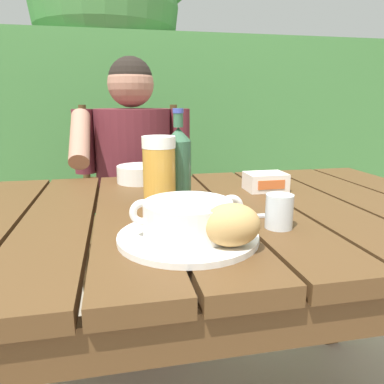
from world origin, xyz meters
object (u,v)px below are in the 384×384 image
Objects in this scene: soup_bowl at (188,217)px; water_glass_small at (279,211)px; beer_glass at (159,172)px; diner_bowl at (140,174)px; bread_roll at (231,225)px; serving_plate at (188,237)px; chair_near_diner at (134,215)px; table_knife at (245,216)px; person_eating at (134,178)px; beer_bottle at (179,163)px; butter_tub at (265,182)px.

soup_bowl is 0.20m from water_glass_small.
beer_glass is 0.31m from diner_bowl.
water_glass_small is at bearing 36.76° from bread_roll.
serving_plate is 3.77× the size of water_glass_small.
bread_roll is (0.12, -1.16, 0.33)m from chair_near_diner.
chair_near_diner is 0.93m from beer_glass.
table_knife is 1.02× the size of diner_bowl.
soup_bowl is (0.06, -1.09, 0.33)m from chair_near_diner.
beer_glass is at bearing 143.20° from table_knife.
person_eating reaches higher than table_knife.
beer_bottle is 0.31m from water_glass_small.
bread_roll is 1.53× the size of water_glass_small.
person_eating is 0.35m from diner_bowl.
table_knife is at bearing -54.69° from beer_bottle.
bread_roll reaches higher than butter_tub.
beer_glass is at bearing -87.09° from person_eating.
butter_tub is at bearing 49.11° from serving_plate.
soup_bowl is at bearing -87.10° from chair_near_diner.
water_glass_small is at bearing -63.61° from diner_bowl.
bread_roll is at bearing -143.24° from water_glass_small.
beer_bottle is (0.06, 0.04, 0.01)m from beer_glass.
butter_tub is (0.33, 0.11, -0.06)m from beer_glass.
beer_glass is at bearing -87.97° from chair_near_diner.
soup_bowl is at bearing -84.07° from beer_glass.
person_eating is at bearing 93.74° from soup_bowl.
beer_bottle is at bearing -83.90° from chair_near_diner.
beer_bottle is at bearing 95.20° from bread_roll.
beer_glass is 1.19× the size of table_knife.
butter_tub is at bearing -55.55° from person_eating.
diner_bowl reaches higher than butter_tub.
beer_bottle reaches higher than diner_bowl.
chair_near_diner is 1.05m from table_knife.
diner_bowl is (-0.26, 0.52, -0.01)m from water_glass_small.
chair_near_diner is 6.79× the size of diner_bowl.
chair_near_diner is 1.22m from bread_roll.
beer_bottle reaches higher than water_glass_small.
person_eating reaches higher than diner_bowl.
butter_tub is 0.78× the size of table_knife.
chair_near_diner and beer_bottle have the same top height.
chair_near_diner is at bearing 92.03° from beer_glass.
soup_bowl is 1.99× the size of bread_roll.
diner_bowl is at bearing -90.00° from chair_near_diner.
table_knife is (0.18, -0.14, -0.09)m from beer_glass.
bread_roll is 0.17m from water_glass_small.
water_glass_small reaches higher than butter_tub.
beer_bottle reaches higher than butter_tub.
beer_bottle is (-0.03, 0.36, 0.05)m from bread_roll.
chair_near_diner is 4.54× the size of soup_bowl.
diner_bowl is at bearing 95.75° from serving_plate.
butter_tub is 0.41m from diner_bowl.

